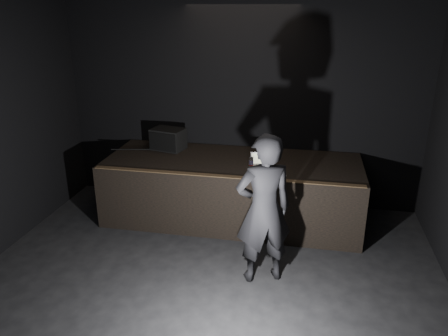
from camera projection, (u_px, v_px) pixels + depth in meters
name	position (u px, v px, depth m)	size (l,w,h in m)	color
ground	(187.00, 331.00, 4.70)	(7.00, 7.00, 0.00)	black
room_walls	(181.00, 153.00, 3.99)	(6.10, 7.10, 3.52)	black
stage_riser	(232.00, 189.00, 7.03)	(4.00, 1.50, 1.00)	black
riser_lip	(224.00, 176.00, 6.20)	(3.92, 0.10, 0.01)	brown
stage_monitor	(168.00, 139.00, 7.32)	(0.60, 0.49, 0.35)	black
cable	(139.00, 149.00, 7.33)	(0.02, 0.02, 0.92)	black
laptop	(261.00, 163.00, 6.57)	(0.34, 0.32, 0.20)	white
beer_can	(251.00, 162.00, 6.51)	(0.07, 0.07, 0.17)	silver
plastic_cup	(260.00, 156.00, 6.89)	(0.09, 0.09, 0.11)	white
wii_remote	(282.00, 175.00, 6.23)	(0.04, 0.15, 0.03)	white
person	(264.00, 210.00, 5.29)	(0.70, 0.46, 1.93)	black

